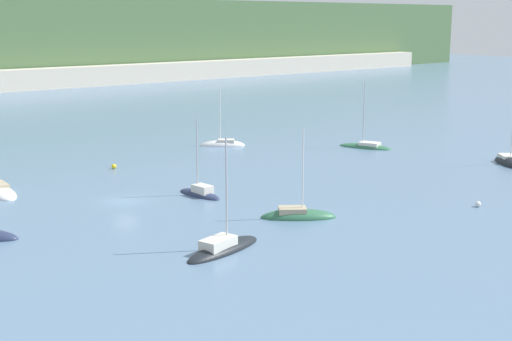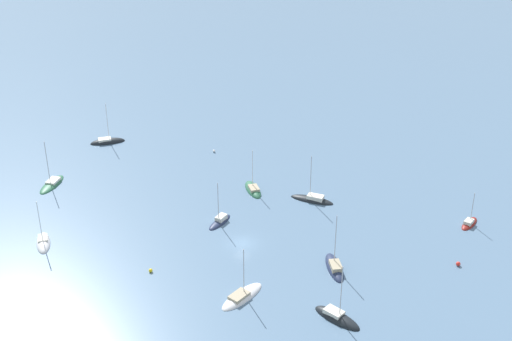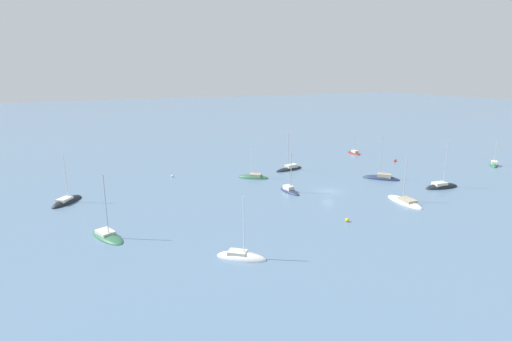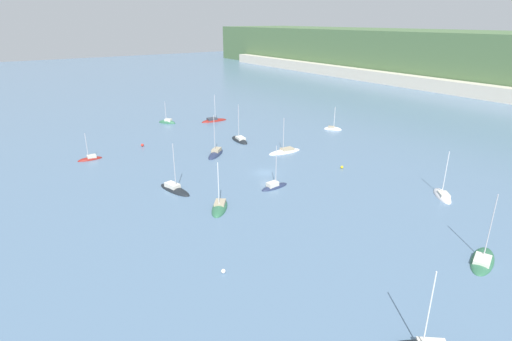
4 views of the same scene
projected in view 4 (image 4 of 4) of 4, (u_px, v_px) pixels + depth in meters
name	position (u px, v px, depth m)	size (l,w,h in m)	color
ground_plane	(265.00, 173.00, 83.78)	(600.00, 600.00, 0.00)	slate
sailboat_0	(240.00, 140.00, 105.78)	(8.15, 3.49, 10.53)	black
sailboat_1	(214.00, 121.00, 126.13)	(3.32, 8.60, 8.95)	maroon
sailboat_2	(274.00, 187.00, 76.44)	(2.35, 6.29, 8.84)	#232D4C
sailboat_3	(216.00, 154.00, 95.07)	(7.33, 7.63, 10.57)	#232D4C
sailboat_5	(90.00, 159.00, 91.65)	(2.04, 5.44, 6.85)	maroon
sailboat_6	(220.00, 208.00, 68.07)	(7.19, 6.39, 9.28)	#2D6647
sailboat_7	(482.00, 261.00, 53.10)	(5.39, 8.50, 10.20)	#2D6647
sailboat_8	(442.00, 196.00, 72.54)	(6.64, 6.04, 9.35)	silver
sailboat_9	(285.00, 152.00, 96.76)	(3.54, 8.92, 9.26)	silver
sailboat_10	(167.00, 123.00, 123.85)	(5.74, 4.97, 7.63)	#2D6647
sailboat_11	(175.00, 190.00, 75.20)	(8.74, 4.19, 10.00)	black
sailboat_12	(333.00, 129.00, 116.49)	(5.10, 4.67, 7.56)	silver
mooring_buoy_0	(342.00, 167.00, 86.12)	(0.62, 0.62, 0.62)	yellow
mooring_buoy_1	(223.00, 271.00, 50.62)	(0.58, 0.58, 0.58)	white
mooring_buoy_2	(142.00, 145.00, 100.97)	(0.73, 0.73, 0.73)	red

